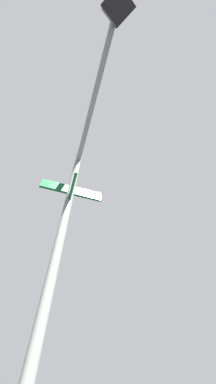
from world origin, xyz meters
TOP-DOWN VIEW (x-y plane):
  - traffic_signal_near at (-6.34, -6.03)m, footprint 1.86×2.82m

SIDE VIEW (x-z plane):
  - traffic_signal_near at x=-6.34m, z-range 1.11..6.53m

